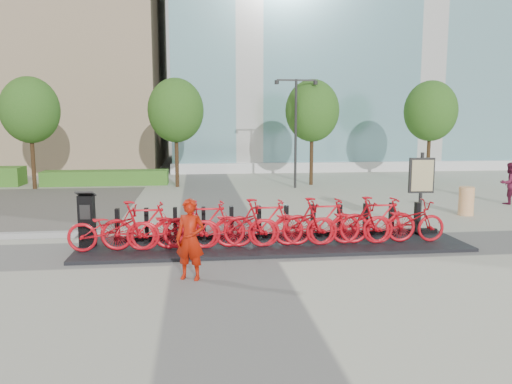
{
  "coord_description": "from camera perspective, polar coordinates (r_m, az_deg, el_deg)",
  "views": [
    {
      "loc": [
        -0.61,
        -11.81,
        3.12
      ],
      "look_at": [
        1.0,
        1.5,
        1.2
      ],
      "focal_mm": 35.0,
      "sensor_mm": 36.0,
      "label": 1
    }
  ],
  "objects": [
    {
      "name": "bike_4",
      "position": [
        12.06,
        -2.52,
        -3.86
      ],
      "size": [
        2.03,
        0.71,
        1.07
      ],
      "primitive_type": "imported",
      "rotation": [
        0.0,
        0.0,
        1.57
      ],
      "color": "red",
      "rests_on": "dock_pad"
    },
    {
      "name": "tree_3",
      "position": [
        26.5,
        19.32,
        8.72
      ],
      "size": [
        2.6,
        2.6,
        5.1
      ],
      "color": "#4B2F18",
      "rests_on": "ground"
    },
    {
      "name": "bike_10",
      "position": [
        13.11,
        16.7,
        -3.22
      ],
      "size": [
        2.03,
        0.71,
        1.07
      ],
      "primitive_type": "imported",
      "rotation": [
        0.0,
        0.0,
        1.57
      ],
      "color": "red",
      "rests_on": "dock_pad"
    },
    {
      "name": "bike_3",
      "position": [
        12.02,
        -5.95,
        -3.65
      ],
      "size": [
        1.97,
        0.56,
        1.18
      ],
      "primitive_type": "imported",
      "rotation": [
        0.0,
        0.0,
        1.57
      ],
      "color": "red",
      "rests_on": "dock_pad"
    },
    {
      "name": "map_sign",
      "position": [
        15.03,
        18.38,
        1.45
      ],
      "size": [
        0.73,
        0.15,
        2.23
      ],
      "rotation": [
        0.0,
        0.0,
        -0.05
      ],
      "color": "black",
      "rests_on": "ground"
    },
    {
      "name": "dock_rail_posts",
      "position": [
        13.01,
        1.96,
        -3.46
      ],
      "size": [
        8.02,
        0.5,
        0.85
      ],
      "primitive_type": null,
      "color": "black",
      "rests_on": "dock_pad"
    },
    {
      "name": "bike_8",
      "position": [
        12.6,
        10.68,
        -3.47
      ],
      "size": [
        2.03,
        0.71,
        1.07
      ],
      "primitive_type": "imported",
      "rotation": [
        0.0,
        0.0,
        1.57
      ],
      "color": "red",
      "rests_on": "dock_pad"
    },
    {
      "name": "tree_0",
      "position": [
        24.94,
        -24.43,
        8.51
      ],
      "size": [
        2.6,
        2.6,
        5.1
      ],
      "color": "#4B2F18",
      "rests_on": "ground"
    },
    {
      "name": "streetlamp",
      "position": [
        23.27,
        4.57,
        8.16
      ],
      "size": [
        2.0,
        0.2,
        5.0
      ],
      "color": "black",
      "rests_on": "ground"
    },
    {
      "name": "tree_2",
      "position": [
        24.47,
        6.44,
        9.2
      ],
      "size": [
        2.6,
        2.6,
        5.1
      ],
      "color": "#4B2F18",
      "rests_on": "ground"
    },
    {
      "name": "bike_9",
      "position": [
        12.83,
        13.76,
        -3.09
      ],
      "size": [
        1.97,
        0.56,
        1.18
      ],
      "primitive_type": "imported",
      "rotation": [
        0.0,
        0.0,
        1.57
      ],
      "color": "red",
      "rests_on": "dock_pad"
    },
    {
      "name": "hedge_b",
      "position": [
        25.54,
        -16.76,
        1.58
      ],
      "size": [
        6.0,
        1.2,
        0.7
      ],
      "primitive_type": "cube",
      "color": "#3B7625",
      "rests_on": "ground"
    },
    {
      "name": "worker_red",
      "position": [
        9.93,
        -7.53,
        -5.39
      ],
      "size": [
        0.69,
        0.57,
        1.61
      ],
      "primitive_type": "imported",
      "rotation": [
        0.0,
        0.0,
        -0.35
      ],
      "color": "#A11505",
      "rests_on": "ground"
    },
    {
      "name": "bike_0",
      "position": [
        12.19,
        -16.18,
        -4.05
      ],
      "size": [
        2.03,
        0.71,
        1.07
      ],
      "primitive_type": "imported",
      "rotation": [
        0.0,
        0.0,
        1.57
      ],
      "color": "red",
      "rests_on": "dock_pad"
    },
    {
      "name": "pedestrian",
      "position": [
        21.02,
        26.96,
        0.89
      ],
      "size": [
        0.85,
        0.71,
        1.58
      ],
      "primitive_type": "imported",
      "rotation": [
        0.0,
        0.0,
        3.29
      ],
      "color": "maroon",
      "rests_on": "ground"
    },
    {
      "name": "bike_1",
      "position": [
        12.08,
        -12.81,
        -3.75
      ],
      "size": [
        1.97,
        0.56,
        1.18
      ],
      "primitive_type": "imported",
      "rotation": [
        0.0,
        0.0,
        1.57
      ],
      "color": "red",
      "rests_on": "dock_pad"
    },
    {
      "name": "bike_7",
      "position": [
        12.4,
        7.5,
        -3.31
      ],
      "size": [
        1.97,
        0.56,
        1.18
      ],
      "primitive_type": "imported",
      "rotation": [
        0.0,
        0.0,
        1.57
      ],
      "color": "red",
      "rests_on": "dock_pad"
    },
    {
      "name": "bike_2",
      "position": [
        12.04,
        -9.38,
        -3.98
      ],
      "size": [
        2.03,
        0.71,
        1.07
      ],
      "primitive_type": "imported",
      "rotation": [
        0.0,
        0.0,
        1.57
      ],
      "color": "red",
      "rests_on": "dock_pad"
    },
    {
      "name": "kiosk",
      "position": [
        12.81,
        -18.77,
        -3.01
      ],
      "size": [
        0.45,
        0.39,
        1.37
      ],
      "rotation": [
        0.0,
        0.0,
        -0.09
      ],
      "color": "black",
      "rests_on": "dock_pad"
    },
    {
      "name": "glass_building",
      "position": [
        41.5,
        14.82,
        20.25
      ],
      "size": [
        32.0,
        16.0,
        24.0
      ],
      "primitive_type": "cube",
      "color": "teal",
      "rests_on": "ground"
    },
    {
      "name": "dock_pad",
      "position": [
        12.64,
        2.02,
        -5.96
      ],
      "size": [
        9.6,
        2.4,
        0.08
      ],
      "primitive_type": "cube",
      "color": "black",
      "rests_on": "ground"
    },
    {
      "name": "tree_1",
      "position": [
        23.83,
        -9.16,
        9.18
      ],
      "size": [
        2.6,
        2.6,
        5.1
      ],
      "color": "#4B2F18",
      "rests_on": "ground"
    },
    {
      "name": "ground",
      "position": [
        12.23,
        -3.83,
        -6.65
      ],
      "size": [
        120.0,
        120.0,
        0.0
      ],
      "primitive_type": "plane",
      "color": "#B7BAA5"
    },
    {
      "name": "bike_5",
      "position": [
        12.12,
        0.88,
        -3.5
      ],
      "size": [
        1.97,
        0.56,
        1.18
      ],
      "primitive_type": "imported",
      "rotation": [
        0.0,
        0.0,
        1.57
      ],
      "color": "red",
      "rests_on": "dock_pad"
    },
    {
      "name": "construction_barrel",
      "position": [
        17.99,
        22.9,
        -0.96
      ],
      "size": [
        0.63,
        0.63,
        0.95
      ],
      "primitive_type": "cylinder",
      "rotation": [
        0.0,
        0.0,
        -0.34
      ],
      "color": "#FC7700",
      "rests_on": "ground"
    },
    {
      "name": "bike_6",
      "position": [
        12.25,
        4.23,
        -3.68
      ],
      "size": [
        2.03,
        0.71,
        1.07
      ],
      "primitive_type": "imported",
      "rotation": [
        0.0,
        0.0,
        1.57
      ],
      "color": "red",
      "rests_on": "dock_pad"
    }
  ]
}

